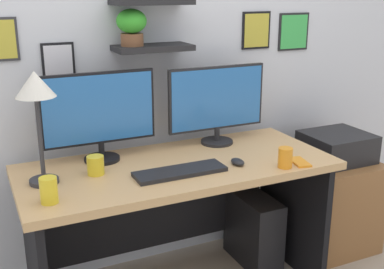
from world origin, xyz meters
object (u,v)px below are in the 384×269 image
(computer_mouse, at_px, (238,162))
(drawer_cabinet, at_px, (331,202))
(monitor_right, at_px, (217,102))
(cell_phone, at_px, (300,162))
(keyboard, at_px, (180,172))
(desk, at_px, (174,198))
(desk_lamp, at_px, (36,96))
(water_cup, at_px, (49,190))
(printer, at_px, (337,147))
(monitor_left, at_px, (99,113))
(pen_cup, at_px, (285,158))
(computer_tower_right, at_px, (253,229))
(coffee_mug, at_px, (96,165))

(computer_mouse, height_order, drawer_cabinet, computer_mouse)
(monitor_right, bearing_deg, cell_phone, -64.41)
(keyboard, distance_m, drawer_cabinet, 1.25)
(desk, height_order, desk_lamp, desk_lamp)
(desk_lamp, relative_size, water_cup, 4.61)
(desk, distance_m, printer, 1.10)
(desk_lamp, bearing_deg, monitor_left, 31.09)
(cell_phone, bearing_deg, printer, 43.39)
(monitor_right, relative_size, pen_cup, 5.72)
(cell_phone, relative_size, water_cup, 1.27)
(monitor_left, relative_size, cell_phone, 4.09)
(keyboard, bearing_deg, desk, 75.93)
(computer_mouse, height_order, computer_tower_right, computer_mouse)
(coffee_mug, height_order, water_cup, water_cup)
(desk, bearing_deg, computer_mouse, -36.49)
(cell_phone, relative_size, pen_cup, 1.40)
(desk_lamp, xyz_separation_m, computer_tower_right, (1.17, 0.08, -0.94))
(computer_mouse, bearing_deg, desk, 143.51)
(monitor_left, relative_size, coffee_mug, 6.37)
(coffee_mug, distance_m, water_cup, 0.34)
(computer_mouse, bearing_deg, water_cup, -176.58)
(coffee_mug, height_order, computer_tower_right, coffee_mug)
(printer, bearing_deg, coffee_mug, -178.10)
(water_cup, bearing_deg, printer, 9.01)
(keyboard, xyz_separation_m, printer, (1.14, 0.21, -0.10))
(monitor_right, bearing_deg, printer, -9.93)
(computer_mouse, relative_size, cell_phone, 0.64)
(monitor_right, bearing_deg, pen_cup, -76.06)
(monitor_right, xyz_separation_m, pen_cup, (0.12, -0.49, -0.18))
(computer_mouse, bearing_deg, monitor_right, 78.97)
(drawer_cabinet, bearing_deg, desk, -178.43)
(monitor_left, relative_size, keyboard, 1.30)
(monitor_right, relative_size, printer, 1.51)
(water_cup, distance_m, drawer_cabinet, 1.85)
(keyboard, xyz_separation_m, computer_tower_right, (0.57, 0.23, -0.55))
(keyboard, height_order, printer, keyboard)
(desk, bearing_deg, printer, 1.57)
(cell_phone, bearing_deg, coffee_mug, 175.19)
(monitor_right, relative_size, cell_phone, 4.09)
(desk, height_order, coffee_mug, coffee_mug)
(desk_lamp, xyz_separation_m, coffee_mug, (0.24, 0.01, -0.36))
(computer_tower_right, bearing_deg, desk_lamp, -176.21)
(monitor_left, bearing_deg, water_cup, -128.52)
(keyboard, height_order, computer_tower_right, keyboard)
(computer_tower_right, bearing_deg, monitor_right, 150.79)
(drawer_cabinet, relative_size, printer, 1.50)
(printer, bearing_deg, drawer_cabinet, 90.00)
(keyboard, xyz_separation_m, computer_mouse, (0.31, -0.01, 0.01))
(computer_mouse, bearing_deg, printer, 14.96)
(keyboard, height_order, drawer_cabinet, keyboard)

